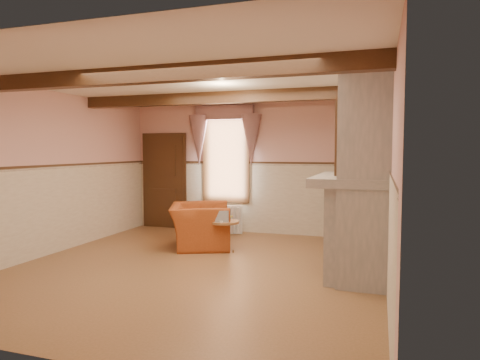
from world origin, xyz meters
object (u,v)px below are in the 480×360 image
(radiator, at_px, (226,219))
(bowl, at_px, (353,173))
(oil_lamp, at_px, (354,165))
(side_table, at_px, (225,236))
(mantel_clock, at_px, (356,167))
(armchair, at_px, (200,226))

(radiator, bearing_deg, bowl, -55.62)
(oil_lamp, bearing_deg, side_table, 173.88)
(radiator, relative_size, mantel_clock, 2.92)
(armchair, distance_m, mantel_clock, 2.99)
(bowl, bearing_deg, radiator, 141.74)
(armchair, bearing_deg, mantel_clock, -113.01)
(radiator, distance_m, oil_lamp, 3.54)
(bowl, distance_m, oil_lamp, 0.35)
(armchair, height_order, mantel_clock, mantel_clock)
(bowl, bearing_deg, oil_lamp, 90.00)
(armchair, bearing_deg, radiator, -23.66)
(armchair, bearing_deg, bowl, -129.16)
(armchair, xyz_separation_m, oil_lamp, (2.77, -0.48, 1.17))
(radiator, height_order, oil_lamp, oil_lamp)
(armchair, relative_size, oil_lamp, 4.32)
(side_table, height_order, bowl, bowl)
(oil_lamp, bearing_deg, armchair, 170.12)
(bowl, relative_size, oil_lamp, 1.22)
(mantel_clock, bearing_deg, radiator, 153.59)
(armchair, bearing_deg, oil_lamp, -122.67)
(oil_lamp, bearing_deg, bowl, -90.00)
(side_table, bearing_deg, radiator, 109.07)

